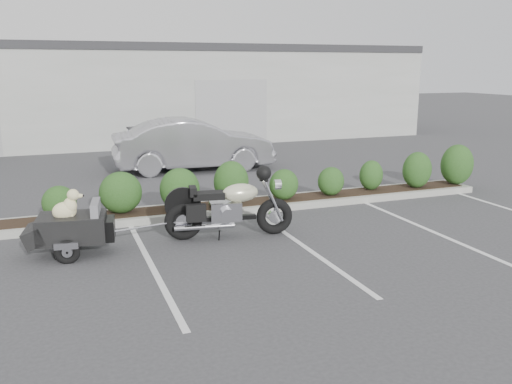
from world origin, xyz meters
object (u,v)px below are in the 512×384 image
object	(u,v)px
pet_trailer	(71,227)
dumpster	(157,144)
sedan	(193,145)
motorcycle	(229,208)

from	to	relation	value
pet_trailer	dumpster	size ratio (longest dim) A/B	1.09
pet_trailer	sedan	xyz separation A→B (m)	(3.83, 6.75, 0.30)
pet_trailer	sedan	size ratio (longest dim) A/B	0.41
sedan	motorcycle	bearing A→B (deg)	173.58
dumpster	motorcycle	bearing A→B (deg)	-94.46
sedan	dumpster	bearing A→B (deg)	24.30
motorcycle	pet_trailer	world-z (taller)	motorcycle
motorcycle	sedan	world-z (taller)	sedan
pet_trailer	dumpster	world-z (taller)	dumpster
motorcycle	sedan	distance (m)	6.86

